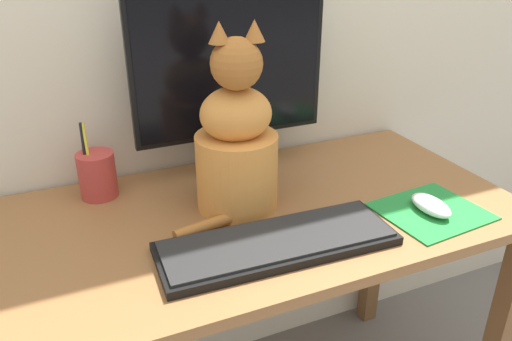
% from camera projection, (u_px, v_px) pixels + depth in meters
% --- Properties ---
extents(desk, '(1.19, 0.60, 0.72)m').
position_uv_depth(desk, '(259.00, 251.00, 1.18)').
color(desk, brown).
rests_on(desk, ground_plane).
extents(monitor, '(0.48, 0.17, 0.47)m').
position_uv_depth(monitor, '(230.00, 76.00, 1.20)').
color(monitor, black).
rests_on(monitor, desk).
extents(keyboard, '(0.49, 0.18, 0.02)m').
position_uv_depth(keyboard, '(277.00, 243.00, 0.99)').
color(keyboard, black).
rests_on(keyboard, desk).
extents(mousepad_right, '(0.24, 0.22, 0.00)m').
position_uv_depth(mousepad_right, '(431.00, 211.00, 1.12)').
color(mousepad_right, '#238438').
rests_on(mousepad_right, desk).
extents(computer_mouse_right, '(0.06, 0.11, 0.03)m').
position_uv_depth(computer_mouse_right, '(431.00, 205.00, 1.11)').
color(computer_mouse_right, white).
rests_on(computer_mouse_right, mousepad_right).
extents(cat, '(0.28, 0.21, 0.42)m').
position_uv_depth(cat, '(236.00, 143.00, 1.08)').
color(cat, '#D6893D').
rests_on(cat, desk).
extents(pen_cup, '(0.09, 0.09, 0.18)m').
position_uv_depth(pen_cup, '(97.00, 175.00, 1.17)').
color(pen_cup, '#B23833').
rests_on(pen_cup, desk).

